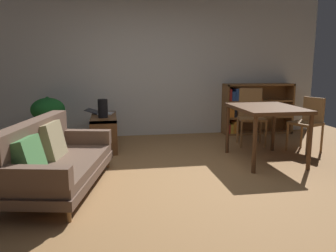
{
  "coord_description": "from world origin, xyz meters",
  "views": [
    {
      "loc": [
        -0.78,
        -3.9,
        1.42
      ],
      "look_at": [
        -0.07,
        0.27,
        0.62
      ],
      "focal_mm": 36.29,
      "sensor_mm": 36.0,
      "label": 1
    }
  ],
  "objects": [
    {
      "name": "ground_plane",
      "position": [
        0.0,
        0.0,
        0.0
      ],
      "size": [
        8.16,
        8.16,
        0.0
      ],
      "primitive_type": "plane",
      "color": "#9E7042"
    },
    {
      "name": "desk_speaker",
      "position": [
        -0.9,
        1.6,
        0.69
      ],
      "size": [
        0.16,
        0.16,
        0.3
      ],
      "color": "black",
      "rests_on": "media_console"
    },
    {
      "name": "dining_table",
      "position": [
        1.42,
        0.6,
        0.71
      ],
      "size": [
        0.87,
        1.13,
        0.8
      ],
      "color": "#56351E",
      "rests_on": "ground_plane"
    },
    {
      "name": "back_wall_panel",
      "position": [
        0.0,
        2.7,
        1.35
      ],
      "size": [
        6.8,
        0.1,
        2.7
      ],
      "primitive_type": "cube",
      "color": "silver",
      "rests_on": "ground_plane"
    },
    {
      "name": "dining_chair_far",
      "position": [
        2.34,
        1.0,
        0.5
      ],
      "size": [
        0.54,
        0.54,
        0.87
      ],
      "color": "olive",
      "rests_on": "ground_plane"
    },
    {
      "name": "open_laptop",
      "position": [
        -0.94,
        2.01,
        0.56
      ],
      "size": [
        0.51,
        0.4,
        0.08
      ],
      "color": "silver",
      "rests_on": "media_console"
    },
    {
      "name": "dining_chair_near",
      "position": [
        1.62,
        1.59,
        0.54
      ],
      "size": [
        0.51,
        0.49,
        0.98
      ],
      "color": "olive",
      "rests_on": "ground_plane"
    },
    {
      "name": "fabric_couch",
      "position": [
        -1.44,
        -0.07,
        0.36
      ],
      "size": [
        1.15,
        1.9,
        0.78
      ],
      "color": "olive",
      "rests_on": "ground_plane"
    },
    {
      "name": "media_console",
      "position": [
        -0.9,
        1.79,
        0.27
      ],
      "size": [
        0.41,
        1.11,
        0.54
      ],
      "color": "brown",
      "rests_on": "ground_plane"
    },
    {
      "name": "bookshelf",
      "position": [
        2.05,
        2.51,
        0.5
      ],
      "size": [
        1.4,
        0.35,
        1.0
      ],
      "color": "brown",
      "rests_on": "ground_plane"
    },
    {
      "name": "potted_floor_plant",
      "position": [
        -1.81,
        1.99,
        0.55
      ],
      "size": [
        0.56,
        0.56,
        0.85
      ],
      "color": "#9E9389",
      "rests_on": "ground_plane"
    }
  ]
}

